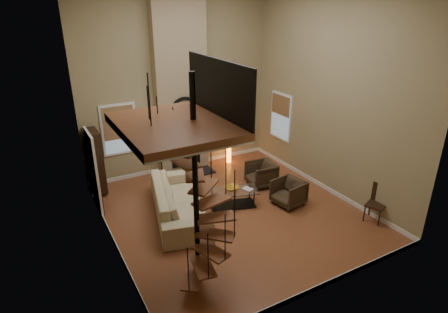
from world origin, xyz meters
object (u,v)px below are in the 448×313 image
hutch (95,161)px  floor_lamp (160,144)px  armchair_far (290,192)px  sofa (178,201)px  armchair_near (263,174)px  coffee_table (233,196)px  accent_lamp (229,155)px  side_chair (377,201)px

hutch → floor_lamp: 1.88m
armchair_far → sofa: bearing=-117.1°
hutch → armchair_near: bearing=-23.5°
coffee_table → accent_lamp: (1.35, 2.57, -0.03)m
coffee_table → accent_lamp: 2.90m
coffee_table → floor_lamp: floor_lamp is taller
sofa → coffee_table: size_ratio=2.07×
floor_lamp → side_chair: 5.79m
sofa → armchair_near: 2.85m
armchair_near → side_chair: 3.23m
hutch → armchair_near: (4.35, -1.89, -0.60)m
hutch → floor_lamp: size_ratio=1.03×
armchair_near → side_chair: side_chair is taller
armchair_far → floor_lamp: bearing=-140.5°
side_chair → hutch: bearing=139.8°
armchair_near → accent_lamp: (-0.06, 1.94, -0.10)m
floor_lamp → coffee_table: bearing=-53.3°
sofa → coffee_table: bearing=-87.0°
sofa → floor_lamp: (0.13, 1.46, 1.02)m
sofa → side_chair: (4.18, -2.58, 0.13)m
accent_lamp → side_chair: bearing=-73.9°
armchair_far → floor_lamp: 3.75m
accent_lamp → sofa: bearing=-140.4°
sofa → accent_lamp: (2.77, 2.29, -0.15)m
side_chair → accent_lamp: bearing=106.1°
hutch → armchair_far: bearing=-36.0°
armchair_far → accent_lamp: size_ratio=1.42×
hutch → armchair_near: hutch is taller
armchair_far → floor_lamp: floor_lamp is taller
hutch → floor_lamp: hutch is taller
accent_lamp → hutch: bearing=-179.3°
armchair_near → coffee_table: armchair_near is taller
armchair_near → coffee_table: (-1.41, -0.63, -0.07)m
sofa → floor_lamp: floor_lamp is taller
coffee_table → floor_lamp: bearing=126.7°
sofa → coffee_table: (1.42, -0.28, -0.11)m
coffee_table → hutch: bearing=139.5°
armchair_near → accent_lamp: armchair_near is taller
floor_lamp → accent_lamp: size_ratio=3.23×
armchair_near → side_chair: size_ratio=0.83×
coffee_table → floor_lamp: (-1.30, 1.74, 1.13)m
sofa → armchair_far: bearing=-93.9°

